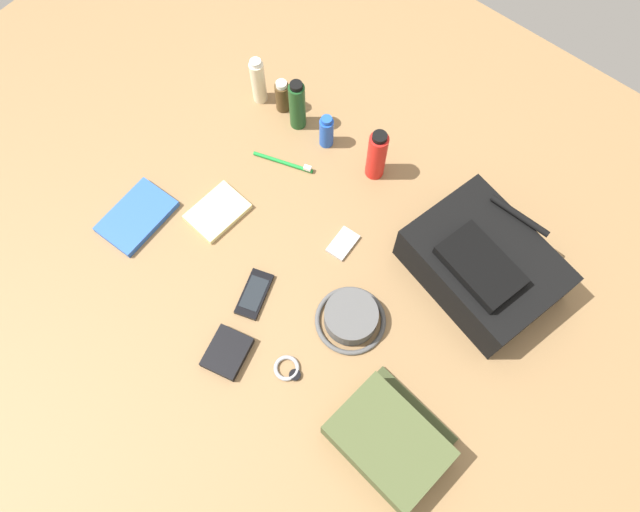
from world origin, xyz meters
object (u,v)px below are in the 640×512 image
Objects in this scene: paperback_novel at (137,217)px; notepad at (218,212)px; sunscreen_spray at (377,155)px; toothbrush at (286,163)px; bucket_hat at (351,318)px; media_player at (343,244)px; deodorant_spray at (326,132)px; wallet at (227,352)px; lotion_bottle at (258,81)px; cell_phone at (254,294)px; wristwatch at (288,369)px; toiletry_pouch at (389,441)px; shampoo_bottle at (297,105)px; cologne_bottle at (282,96)px; backpack at (483,265)px.

paperback_novel is 1.33× the size of notepad.
sunscreen_spray is 1.15× the size of notepad.
toothbrush is (0.19, 0.38, -0.00)m from paperback_novel.
media_player is at bearing 133.90° from bucket_hat.
paperback_novel reaches higher than media_player.
deodorant_spray is 1.01× the size of wallet.
sunscreen_spray is 0.87× the size of paperback_novel.
wallet is 0.38m from notepad.
lotion_bottle is 1.14× the size of cell_phone.
wristwatch is at bearing 9.92° from wallet.
toiletry_pouch is at bearing 3.23° from wristwatch.
bucket_hat is 2.00× the size of media_player.
toiletry_pouch is 0.71m from sunscreen_spray.
toothbrush is at bearing -30.59° from lotion_bottle.
shampoo_bottle is 0.86× the size of paperback_novel.
shampoo_bottle reaches higher than cologne_bottle.
cologne_bottle is at bearing 145.36° from bucket_hat.
lotion_bottle is 1.43× the size of wallet.
lotion_bottle is 0.93× the size of toothbrush.
deodorant_spray reaches higher than wallet.
notepad is at bearing 154.64° from cell_phone.
lotion_bottle is at bearing -178.65° from shampoo_bottle.
lotion_bottle is at bearing 136.55° from wristwatch.
bucket_hat is 0.25m from cell_phone.
sunscreen_spray is 0.63m from wallet.
lotion_bottle is 0.53m from media_player.
backpack is at bearing -6.85° from deodorant_spray.
backpack is 0.55m from deodorant_spray.
toothbrush is at bearing -107.31° from deodorant_spray.
shampoo_bottle is at bearing -177.65° from sunscreen_spray.
deodorant_spray is at bearing 72.69° from toothbrush.
deodorant_spray is at bearing 107.78° from cell_phone.
toiletry_pouch is 0.96m from cologne_bottle.
lotion_bottle is 0.25m from toothbrush.
deodorant_spray is 0.64× the size of sunscreen_spray.
lotion_bottle is 1.79× the size of media_player.
wristwatch is at bearing -176.77° from toiletry_pouch.
bucket_hat reaches higher than media_player.
shampoo_bottle is at bearing 97.32° from notepad.
wallet is at bearing -14.74° from paperback_novel.
lotion_bottle is at bearing -178.99° from deodorant_spray.
deodorant_spray reaches higher than toothbrush.
shampoo_bottle reaches higher than backpack.
toiletry_pouch is 1.56× the size of toothbrush.
shampoo_bottle is 0.41m from media_player.
toothbrush is at bearing -62.94° from shampoo_bottle.
lotion_bottle is 0.61m from cell_phone.
wallet is at bearing -59.48° from cologne_bottle.
paperback_novel is 1.45× the size of cell_phone.
cell_phone reaches higher than media_player.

